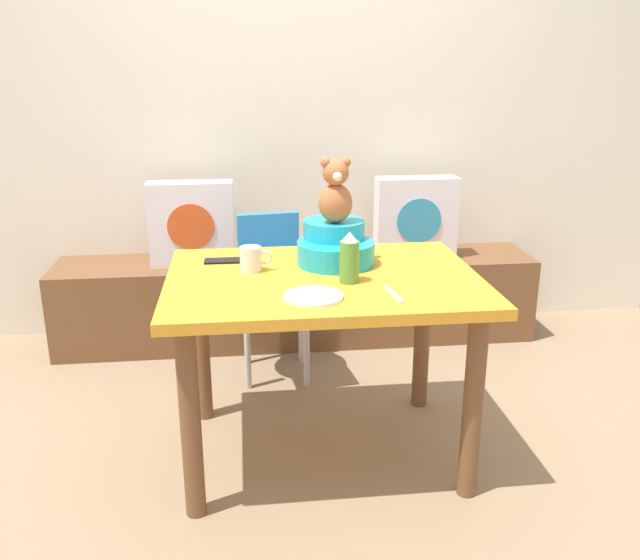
# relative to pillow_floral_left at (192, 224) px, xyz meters

# --- Properties ---
(ground_plane) EXTENTS (8.00, 8.00, 0.00)m
(ground_plane) POSITION_rel_pillow_floral_left_xyz_m (0.55, -1.15, -0.68)
(ground_plane) COLOR #8C7256
(back_wall) EXTENTS (4.40, 0.10, 2.60)m
(back_wall) POSITION_rel_pillow_floral_left_xyz_m (0.55, 0.29, 0.62)
(back_wall) COLOR silver
(back_wall) RESTS_ON ground_plane
(window_bench) EXTENTS (2.60, 0.44, 0.46)m
(window_bench) POSITION_rel_pillow_floral_left_xyz_m (0.55, 0.02, -0.45)
(window_bench) COLOR brown
(window_bench) RESTS_ON ground_plane
(pillow_floral_left) EXTENTS (0.44, 0.15, 0.44)m
(pillow_floral_left) POSITION_rel_pillow_floral_left_xyz_m (0.00, 0.00, 0.00)
(pillow_floral_left) COLOR silver
(pillow_floral_left) RESTS_ON window_bench
(pillow_floral_right) EXTENTS (0.44, 0.15, 0.44)m
(pillow_floral_right) POSITION_rel_pillow_floral_left_xyz_m (1.20, 0.00, 0.00)
(pillow_floral_right) COLOR silver
(pillow_floral_right) RESTS_ON window_bench
(dining_table) EXTENTS (1.14, 0.85, 0.74)m
(dining_table) POSITION_rel_pillow_floral_left_xyz_m (0.55, -1.15, -0.06)
(dining_table) COLOR orange
(dining_table) RESTS_ON ground_plane
(highchair) EXTENTS (0.36, 0.48, 0.79)m
(highchair) POSITION_rel_pillow_floral_left_xyz_m (0.41, -0.42, -0.16)
(highchair) COLOR #2672B2
(highchair) RESTS_ON ground_plane
(infant_seat_teal) EXTENTS (0.30, 0.33, 0.16)m
(infant_seat_teal) POSITION_rel_pillow_floral_left_xyz_m (0.62, -0.99, 0.13)
(infant_seat_teal) COLOR #1BA3C3
(infant_seat_teal) RESTS_ON dining_table
(teddy_bear) EXTENTS (0.13, 0.12, 0.25)m
(teddy_bear) POSITION_rel_pillow_floral_left_xyz_m (0.62, -0.99, 0.34)
(teddy_bear) COLOR #AA633A
(teddy_bear) RESTS_ON infant_seat_teal
(ketchup_bottle) EXTENTS (0.07, 0.07, 0.18)m
(ketchup_bottle) POSITION_rel_pillow_floral_left_xyz_m (0.64, -1.24, 0.15)
(ketchup_bottle) COLOR #4C8C33
(ketchup_bottle) RESTS_ON dining_table
(coffee_mug) EXTENTS (0.12, 0.08, 0.09)m
(coffee_mug) POSITION_rel_pillow_floral_left_xyz_m (0.29, -1.07, 0.11)
(coffee_mug) COLOR silver
(coffee_mug) RESTS_ON dining_table
(dinner_plate_near) EXTENTS (0.20, 0.20, 0.01)m
(dinner_plate_near) POSITION_rel_pillow_floral_left_xyz_m (0.49, -1.40, 0.07)
(dinner_plate_near) COLOR white
(dinner_plate_near) RESTS_ON dining_table
(cell_phone) EXTENTS (0.14, 0.07, 0.01)m
(cell_phone) POSITION_rel_pillow_floral_left_xyz_m (0.18, -0.93, 0.06)
(cell_phone) COLOR black
(cell_phone) RESTS_ON dining_table
(table_fork) EXTENTS (0.04, 0.17, 0.01)m
(table_fork) POSITION_rel_pillow_floral_left_xyz_m (0.76, -1.39, 0.06)
(table_fork) COLOR silver
(table_fork) RESTS_ON dining_table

